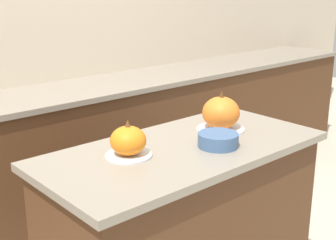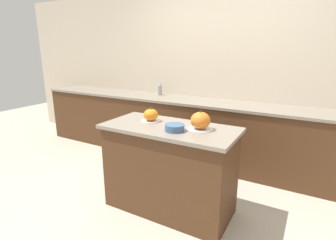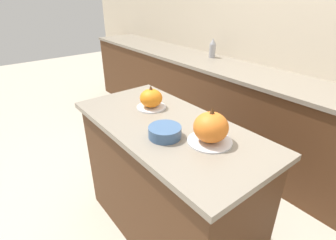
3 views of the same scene
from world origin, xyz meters
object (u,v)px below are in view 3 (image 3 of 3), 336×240
object	(u,v)px
pumpkin_cake_left	(151,99)
mixing_bowl	(165,132)
pumpkin_cake_right	(211,128)
bottle_tall	(213,48)

from	to	relation	value
pumpkin_cake_left	mixing_bowl	world-z (taller)	pumpkin_cake_left
pumpkin_cake_right	pumpkin_cake_left	bearing A→B (deg)	178.73
pumpkin_cake_right	bottle_tall	size ratio (longest dim) A/B	1.11
pumpkin_cake_right	bottle_tall	xyz separation A→B (m)	(-1.25, 1.34, 0.04)
pumpkin_cake_right	mixing_bowl	xyz separation A→B (m)	(-0.19, -0.15, -0.05)
bottle_tall	mixing_bowl	bearing A→B (deg)	-54.67
pumpkin_cake_left	pumpkin_cake_right	xyz separation A→B (m)	(0.55, -0.01, 0.02)
bottle_tall	mixing_bowl	size ratio (longest dim) A/B	1.19
pumpkin_cake_right	mixing_bowl	distance (m)	0.25
pumpkin_cake_left	mixing_bowl	distance (m)	0.40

